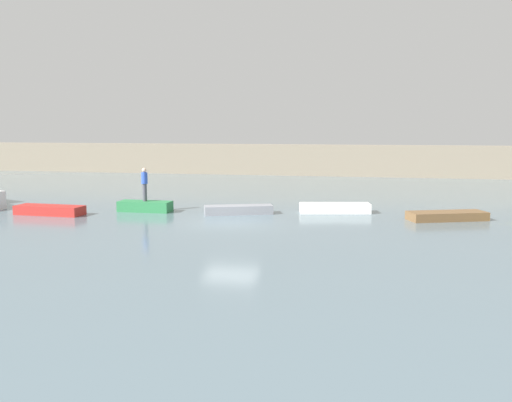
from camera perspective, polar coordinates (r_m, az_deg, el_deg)
name	(u,v)px	position (r m, az deg, el deg)	size (l,w,h in m)	color
ground_plane	(231,223)	(26.09, -2.57, -2.22)	(120.00, 120.00, 0.00)	slate
embankment_wall	(301,160)	(51.35, 4.52, 4.14)	(80.00, 1.20, 2.77)	gray
rowboat_red	(50,210)	(30.29, -20.06, -0.87)	(3.48, 1.11, 0.46)	red
rowboat_green	(145,206)	(30.08, -11.10, -0.53)	(2.75, 1.00, 0.54)	#2D7F47
rowboat_grey	(238,210)	(28.67, -1.78, -0.88)	(3.43, 0.94, 0.44)	gray
rowboat_white	(335,208)	(29.33, 7.94, -0.71)	(3.57, 1.06, 0.49)	white
rowboat_brown	(447,216)	(28.30, 18.68, -1.43)	(3.68, 1.23, 0.41)	brown
person_blue_shirt	(145,183)	(29.93, -11.16, 1.83)	(0.32, 0.32, 1.74)	#4C4C56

